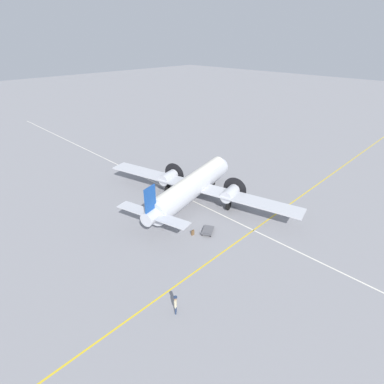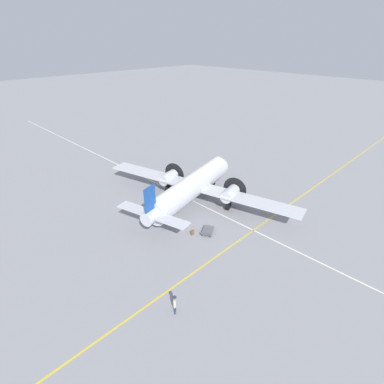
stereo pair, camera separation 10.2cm
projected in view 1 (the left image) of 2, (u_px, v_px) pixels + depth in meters
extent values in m
plane|color=gray|center=(192.00, 204.00, 38.66)|extent=(300.00, 300.00, 0.00)
cube|color=gold|center=(250.00, 233.00, 33.03)|extent=(120.00, 0.16, 0.01)
cube|color=silver|center=(196.00, 202.00, 39.07)|extent=(0.16, 120.00, 0.01)
cylinder|color=silver|center=(192.00, 187.00, 37.53)|extent=(15.59, 6.28, 2.69)
cylinder|color=silver|center=(192.00, 182.00, 37.18)|extent=(14.67, 5.32, 1.89)
sphere|color=silver|center=(219.00, 167.00, 43.38)|extent=(2.56, 2.56, 2.56)
cylinder|color=silver|center=(155.00, 214.00, 31.61)|extent=(3.27, 2.15, 1.48)
cube|color=#194799|center=(150.00, 201.00, 30.31)|extent=(1.67, 0.54, 3.10)
cube|color=silver|center=(152.00, 214.00, 31.26)|extent=(3.52, 8.76, 0.10)
cube|color=silver|center=(196.00, 186.00, 38.54)|extent=(8.81, 26.83, 0.20)
cylinder|color=silver|center=(168.00, 178.00, 40.82)|extent=(2.90, 2.07, 1.48)
cylinder|color=black|center=(174.00, 174.00, 41.92)|extent=(0.78, 3.03, 3.11)
sphere|color=black|center=(175.00, 173.00, 42.02)|extent=(0.52, 0.52, 0.52)
cylinder|color=silver|center=(230.00, 194.00, 36.64)|extent=(2.90, 2.07, 1.48)
cylinder|color=black|center=(235.00, 189.00, 37.74)|extent=(0.78, 3.03, 3.11)
sphere|color=black|center=(235.00, 189.00, 37.84)|extent=(0.52, 0.52, 0.52)
cylinder|color=#4C4C51|center=(168.00, 185.00, 41.12)|extent=(0.18, 0.18, 0.99)
cylinder|color=black|center=(168.00, 189.00, 41.35)|extent=(1.14, 0.55, 1.10)
cylinder|color=#4C4C51|center=(229.00, 202.00, 36.94)|extent=(0.18, 0.18, 0.99)
cylinder|color=black|center=(228.00, 206.00, 37.17)|extent=(1.14, 0.55, 1.10)
cylinder|color=#4C4C51|center=(213.00, 181.00, 42.86)|extent=(0.14, 0.14, 0.88)
cylinder|color=black|center=(213.00, 184.00, 43.07)|extent=(0.72, 0.34, 0.70)
cylinder|color=navy|center=(176.00, 310.00, 23.16)|extent=(0.12, 0.12, 0.82)
cylinder|color=navy|center=(176.00, 308.00, 23.38)|extent=(0.12, 0.12, 0.82)
cube|color=beige|center=(176.00, 303.00, 22.94)|extent=(0.42, 0.40, 0.62)
sphere|color=#8C6647|center=(175.00, 298.00, 22.73)|extent=(0.27, 0.27, 0.27)
cylinder|color=beige|center=(175.00, 305.00, 22.74)|extent=(0.10, 0.10, 0.58)
cylinder|color=beige|center=(176.00, 300.00, 23.17)|extent=(0.10, 0.10, 0.58)
cube|color=black|center=(174.00, 302.00, 22.91)|extent=(0.04, 0.04, 0.39)
cylinder|color=navy|center=(175.00, 297.00, 22.68)|extent=(0.41, 0.41, 0.07)
cube|color=brown|center=(193.00, 233.00, 32.52)|extent=(0.36, 0.14, 0.60)
cube|color=#4A3520|center=(193.00, 230.00, 32.37)|extent=(0.13, 0.10, 0.02)
cube|color=#56565B|center=(208.00, 230.00, 32.92)|extent=(2.19, 1.91, 0.04)
cube|color=#56565B|center=(206.00, 233.00, 32.04)|extent=(0.59, 1.01, 0.04)
cylinder|color=#56565B|center=(201.00, 233.00, 32.21)|extent=(0.04, 0.04, 0.22)
cylinder|color=#56565B|center=(211.00, 235.00, 31.96)|extent=(0.04, 0.04, 0.22)
cylinder|color=black|center=(205.00, 227.00, 33.71)|extent=(0.27, 0.19, 0.28)
cylinder|color=black|center=(213.00, 228.00, 33.50)|extent=(0.27, 0.19, 0.28)
cylinder|color=black|center=(202.00, 234.00, 32.49)|extent=(0.27, 0.19, 0.28)
cylinder|color=black|center=(210.00, 236.00, 32.28)|extent=(0.27, 0.19, 0.28)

